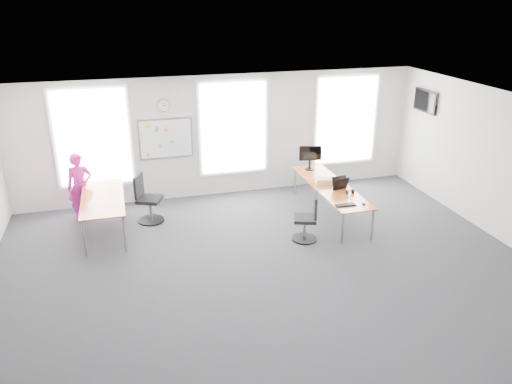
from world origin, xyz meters
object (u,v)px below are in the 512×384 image
object	(u,v)px
desk_right	(330,188)
person	(80,187)
chair_left	(147,201)
headphones	(350,192)
chair_right	(308,221)
keyboard	(345,205)
desk_left	(103,200)
monitor	(310,156)

from	to	relation	value
desk_right	person	bearing A→B (deg)	166.32
chair_left	headphones	distance (m)	4.47
person	chair_right	bearing A→B (deg)	-34.39
chair_left	keyboard	distance (m)	4.35
keyboard	headphones	size ratio (longest dim) A/B	2.45
desk_left	chair_left	size ratio (longest dim) A/B	1.98
chair_right	person	world-z (taller)	person
desk_right	chair_left	world-z (taller)	chair_left
desk_right	chair_right	size ratio (longest dim) A/B	2.99
headphones	monitor	bearing A→B (deg)	115.33
desk_right	chair_right	distance (m)	1.41
chair_right	monitor	size ratio (longest dim) A/B	1.62
desk_right	person	xyz separation A→B (m)	(-5.45, 1.33, 0.09)
desk_right	headphones	distance (m)	0.61
person	keyboard	bearing A→B (deg)	-31.65
desk_left	chair_right	bearing A→B (deg)	-20.69
chair_left	headphones	bearing A→B (deg)	-84.20
monitor	chair_left	bearing A→B (deg)	-163.86
keyboard	desk_left	bearing A→B (deg)	166.05
desk_left	chair_left	bearing A→B (deg)	17.90
desk_left	monitor	distance (m)	4.97
chair_right	keyboard	xyz separation A→B (m)	(0.78, -0.09, 0.30)
person	keyboard	distance (m)	5.84
desk_right	chair_left	xyz separation A→B (m)	(-4.05, 0.79, -0.19)
chair_right	keyboard	distance (m)	0.84
desk_right	chair_right	world-z (taller)	chair_right
desk_right	chair_left	bearing A→B (deg)	169.02
keyboard	headphones	bearing A→B (deg)	61.79
person	monitor	size ratio (longest dim) A/B	2.52
keyboard	monitor	distance (m)	2.31
chair_right	monitor	distance (m)	2.45
chair_left	monitor	size ratio (longest dim) A/B	1.80
chair_right	headphones	distance (m)	1.27
keyboard	chair_left	bearing A→B (deg)	158.49
monitor	person	bearing A→B (deg)	-170.98
desk_left	person	distance (m)	0.97
desk_left	headphones	size ratio (longest dim) A/B	12.58
headphones	monitor	world-z (taller)	monitor
desk_right	monitor	xyz separation A→B (m)	(-0.05, 1.16, 0.41)
desk_left	monitor	size ratio (longest dim) A/B	3.57
person	monitor	distance (m)	5.41
chair_left	monitor	xyz separation A→B (m)	(4.00, 0.37, 0.60)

